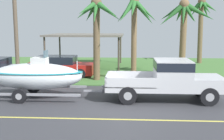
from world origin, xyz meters
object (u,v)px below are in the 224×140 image
pickup_truck_towing (171,78)px  carport_awning (86,36)px  palm_tree_near_right (134,17)px  palm_tree_far_left (97,19)px  palm_tree_near_left (201,15)px  utility_pole (15,5)px  parked_sedan_near (59,66)px  boat_on_trailer (35,76)px  palm_tree_mid (184,20)px

pickup_truck_towing → carport_awning: 11.67m
palm_tree_near_right → palm_tree_far_left: 2.28m
palm_tree_near_left → carport_awning: bearing=-163.2°
pickup_truck_towing → utility_pole: utility_pole is taller
parked_sedan_near → carport_awning: (1.19, 4.33, 1.91)m
boat_on_trailer → utility_pole: (-2.38, 3.85, 3.52)m
palm_tree_far_left → utility_pole: 4.95m
pickup_truck_towing → parked_sedan_near: size_ratio=1.21×
parked_sedan_near → palm_tree_mid: bearing=-0.5°
pickup_truck_towing → palm_tree_far_left: (-3.90, 4.61, 2.78)m
parked_sedan_near → pickup_truck_towing: bearing=-41.2°
parked_sedan_near → boat_on_trailer: bearing=-86.9°
boat_on_trailer → palm_tree_near_left: palm_tree_near_left is taller
pickup_truck_towing → carport_awning: size_ratio=0.92×
boat_on_trailer → pickup_truck_towing: bearing=0.0°
utility_pole → palm_tree_mid: bearing=10.7°
carport_awning → utility_pole: utility_pole is taller
parked_sedan_near → carport_awning: 4.88m
palm_tree_near_left → pickup_truck_towing: bearing=-108.6°
boat_on_trailer → palm_tree_mid: palm_tree_mid is taller
palm_tree_mid → utility_pole: (-10.27, -1.94, 0.81)m
boat_on_trailer → parked_sedan_near: bearing=93.1°
palm_tree_near_right → carport_awning: bearing=122.7°
pickup_truck_towing → palm_tree_far_left: palm_tree_far_left is taller
pickup_truck_towing → carport_awning: (-5.48, 10.19, 1.55)m
palm_tree_mid → carport_awning: bearing=147.9°
parked_sedan_near → carport_awning: size_ratio=0.76×
palm_tree_near_right → palm_tree_near_left: bearing=55.8°
palm_tree_far_left → utility_pole: size_ratio=0.58×
palm_tree_far_left → boat_on_trailer: bearing=-118.0°
palm_tree_mid → palm_tree_far_left: (-5.43, -1.18, 0.04)m
parked_sedan_near → utility_pole: (-2.06, -2.01, 3.92)m
palm_tree_mid → palm_tree_near_left: bearing=68.5°
palm_tree_mid → palm_tree_far_left: palm_tree_far_left is taller
palm_tree_near_left → parked_sedan_near: bearing=-146.6°
palm_tree_near_left → palm_tree_near_right: bearing=-124.2°
pickup_truck_towing → palm_tree_near_right: 5.37m
palm_tree_far_left → utility_pole: utility_pole is taller
palm_tree_near_right → utility_pole: 7.12m
palm_tree_near_left → palm_tree_mid: size_ratio=1.15×
palm_tree_near_right → palm_tree_mid: bearing=26.3°
carport_awning → palm_tree_near_right: bearing=-57.3°
boat_on_trailer → parked_sedan_near: (-0.32, 5.85, -0.39)m
pickup_truck_towing → boat_on_trailer: (-6.36, -0.00, 0.03)m
palm_tree_near_right → boat_on_trailer: bearing=-138.1°
palm_tree_far_left → pickup_truck_towing: bearing=-49.7°
palm_tree_near_right → palm_tree_mid: 3.55m
carport_awning → palm_tree_far_left: palm_tree_far_left is taller
parked_sedan_near → palm_tree_near_left: 13.79m
parked_sedan_near → palm_tree_far_left: bearing=-24.2°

